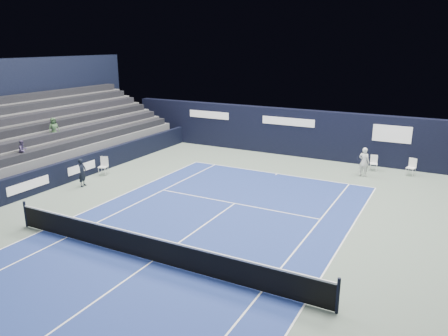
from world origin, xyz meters
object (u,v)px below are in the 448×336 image
object	(u,v)px
folding_chair_back_a	(374,160)
tennis_player	(364,162)
folding_chair_back_b	(412,166)
line_judge_chair	(104,165)
tennis_net	(152,248)

from	to	relation	value
folding_chair_back_a	tennis_player	size ratio (longest dim) A/B	0.56
folding_chair_back_a	folding_chair_back_b	distance (m)	2.09
folding_chair_back_b	tennis_player	distance (m)	2.79
line_judge_chair	tennis_net	bearing A→B (deg)	-55.52
folding_chair_back_a	tennis_player	distance (m)	1.54
folding_chair_back_a	tennis_net	xyz separation A→B (m)	(-4.77, -15.25, -0.11)
folding_chair_back_b	tennis_net	xyz separation A→B (m)	(-6.86, -15.16, -0.06)
line_judge_chair	folding_chair_back_a	bearing A→B (deg)	14.69
tennis_player	folding_chair_back_b	bearing A→B (deg)	30.15
folding_chair_back_a	tennis_net	world-z (taller)	tennis_net
folding_chair_back_b	folding_chair_back_a	bearing A→B (deg)	-166.94
folding_chair_back_b	line_judge_chair	distance (m)	17.56
folding_chair_back_b	tennis_net	size ratio (longest dim) A/B	0.08
folding_chair_back_b	tennis_player	size ratio (longest dim) A/B	0.60
tennis_net	tennis_player	distance (m)	14.47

